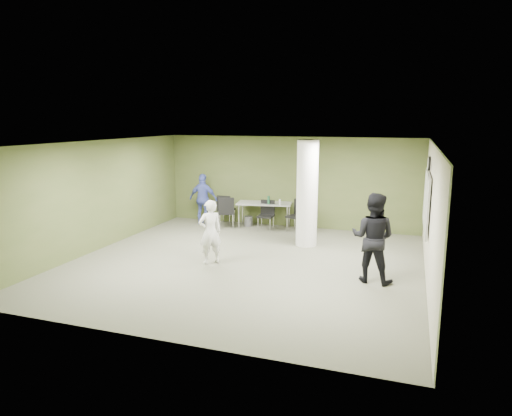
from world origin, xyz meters
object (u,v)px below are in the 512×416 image
(folding_table, at_px, (265,204))
(man_blue, at_px, (203,199))
(woman_white, at_px, (210,232))
(man_black, at_px, (373,238))
(chair_back_left, at_px, (225,207))

(folding_table, bearing_deg, man_blue, 175.42)
(woman_white, height_order, man_black, man_black)
(chair_back_left, distance_m, man_blue, 0.75)
(folding_table, bearing_deg, man_black, -55.78)
(chair_back_left, height_order, woman_white, woman_white)
(folding_table, bearing_deg, chair_back_left, 170.52)
(folding_table, height_order, man_blue, man_blue)
(folding_table, height_order, woman_white, woman_white)
(folding_table, xyz_separation_m, chair_back_left, (-1.32, 0.02, -0.18))
(woman_white, bearing_deg, man_black, 136.38)
(man_black, height_order, man_blue, man_black)
(folding_table, relative_size, woman_white, 1.16)
(folding_table, height_order, man_black, man_black)
(woman_white, bearing_deg, man_blue, -105.82)
(folding_table, relative_size, man_black, 0.94)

